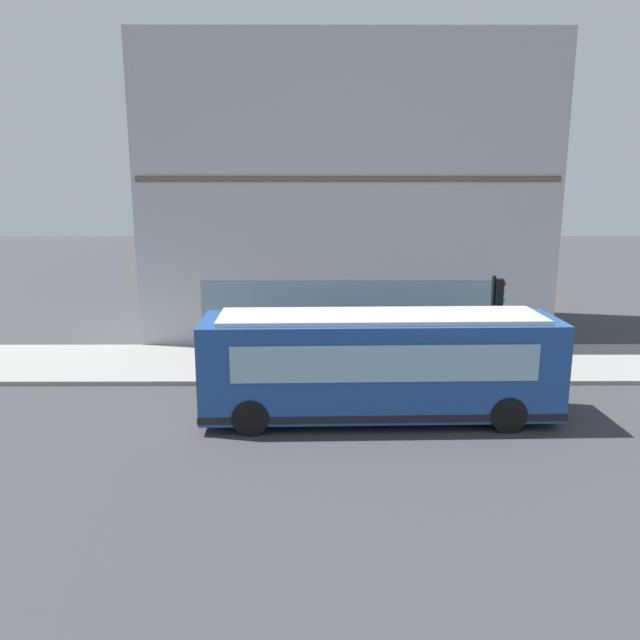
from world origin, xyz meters
name	(u,v)px	position (x,y,z in m)	size (l,w,h in m)	color
ground	(358,414)	(0.00, 0.00, 0.00)	(120.00, 120.00, 0.00)	#38383A
sidewalk_curb	(350,363)	(5.02, 0.00, 0.07)	(4.83, 40.00, 0.15)	gray
building_corner	(344,193)	(11.24, 0.00, 6.15)	(7.67, 16.85, 12.32)	#A8A8AD
city_bus_nearside	(379,366)	(-0.29, -0.55, 1.55)	(2.82, 10.10, 3.07)	#1E478C
traffic_light_near_corner	(496,307)	(3.20, -4.81, 2.58)	(0.32, 0.49, 3.48)	black
fire_hydrant	(345,348)	(5.59, 0.14, 0.51)	(0.35, 0.35, 0.74)	red
pedestrian_near_building_entrance	(486,335)	(5.30, -5.10, 1.08)	(0.32, 0.32, 1.62)	#3F8C4C
pedestrian_by_light_pole	(397,347)	(3.49, -1.57, 1.11)	(0.32, 0.32, 1.67)	#B23338
pedestrian_near_hydrant	(209,339)	(4.95, 5.21, 1.03)	(0.32, 0.32, 1.54)	gold
pedestrian_walking_along_curb	(307,348)	(3.63, 1.58, 1.02)	(0.32, 0.32, 1.54)	silver
newspaper_vending_box	(379,340)	(6.34, -1.23, 0.60)	(0.44, 0.42, 0.90)	#263F99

